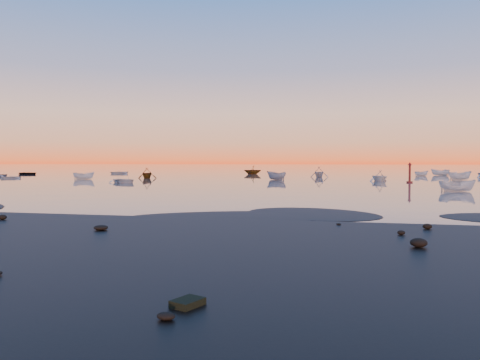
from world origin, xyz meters
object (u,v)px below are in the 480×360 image
(channel_marker, at_px, (410,174))
(boat_near_left, at_px, (125,183))
(boat_near_center, at_px, (457,191))
(boat_near_right, at_px, (379,181))

(channel_marker, bearing_deg, boat_near_left, -166.89)
(boat_near_center, bearing_deg, boat_near_left, 81.09)
(boat_near_left, relative_size, channel_marker, 1.48)
(boat_near_center, xyz_separation_m, channel_marker, (-2.12, 19.11, 1.19))
(boat_near_center, relative_size, channel_marker, 1.15)
(boat_near_left, bearing_deg, boat_near_center, -69.62)
(boat_near_left, distance_m, boat_near_center, 42.57)
(boat_near_right, distance_m, channel_marker, 5.73)
(boat_near_center, relative_size, boat_near_right, 0.96)
(boat_near_right, xyz_separation_m, channel_marker, (3.83, -4.09, 1.19))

